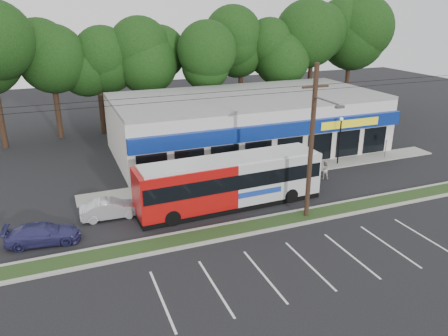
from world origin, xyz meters
name	(u,v)px	position (x,y,z in m)	size (l,w,h in m)	color
ground	(273,232)	(0.00, 0.00, 0.00)	(120.00, 120.00, 0.00)	black
grass_strip	(265,224)	(0.00, 1.00, 0.06)	(40.00, 1.60, 0.12)	#203716
curb_south	(272,230)	(0.00, 0.15, 0.07)	(40.00, 0.25, 0.14)	#9E9E93
curb_north	(260,218)	(0.00, 1.85, 0.07)	(40.00, 0.25, 0.14)	#9E9E93
sidewalk	(276,172)	(5.00, 9.00, 0.05)	(32.00, 2.20, 0.10)	#9E9E93
strip_mall	(247,122)	(5.50, 15.91, 2.65)	(25.00, 12.55, 5.30)	beige
utility_pole	(310,139)	(2.83, 0.93, 5.41)	(50.00, 2.77, 10.00)	black
lamp_post	(340,135)	(11.00, 8.80, 2.67)	(0.30, 0.30, 4.25)	black
sign_post	(387,142)	(16.00, 8.57, 1.56)	(0.45, 0.10, 2.23)	#59595E
tree_line	(198,51)	(4.00, 26.00, 8.42)	(46.76, 6.76, 11.83)	black
metrobus	(230,181)	(-1.00, 4.50, 1.86)	(13.14, 3.19, 3.51)	#AD0E0D
car_dark	(292,164)	(6.18, 8.50, 0.81)	(1.92, 4.76, 1.62)	black
car_silver	(110,209)	(-9.00, 5.67, 0.64)	(1.35, 3.88, 1.28)	#B7BAC0
car_blue	(43,234)	(-13.15, 3.78, 0.61)	(1.72, 4.23, 1.23)	navy
pedestrian_a	(259,182)	(2.00, 6.00, 0.77)	(0.56, 0.37, 1.54)	white
pedestrian_b	(324,170)	(7.99, 6.39, 0.77)	(0.75, 0.59, 1.55)	beige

